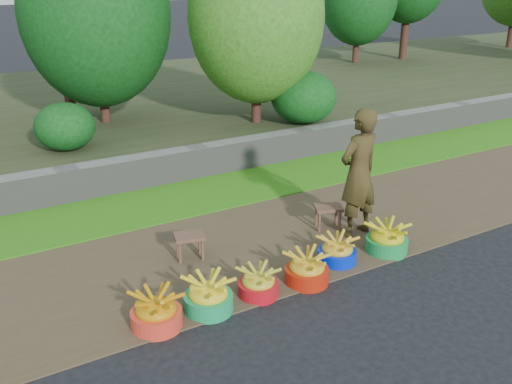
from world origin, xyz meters
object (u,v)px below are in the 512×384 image
basin_d (307,269)px  basin_e (337,251)px  basin_b (208,296)px  basin_f (387,239)px  stool_left (189,239)px  stool_right (328,211)px  basin_a (156,312)px  basin_c (258,283)px  vendor_woman (359,173)px

basin_d → basin_e: basin_d is taller
basin_b → basin_d: basin_b is taller
basin_b → basin_d: size_ratio=1.03×
basin_f → basin_d: bearing=-175.5°
basin_b → basin_e: (1.85, 0.14, -0.02)m
stool_left → stool_right: 2.04m
basin_a → basin_f: bearing=0.8°
basin_e → stool_left: (-1.53, 1.01, 0.12)m
basin_c → basin_e: size_ratio=0.95×
basin_b → basin_e: 1.85m
basin_b → stool_right: 2.54m
stool_left → vendor_woman: size_ratio=0.24×
basin_b → vendor_woman: bearing=14.3°
basin_f → stool_right: (-0.24, 0.93, 0.10)m
basin_d → basin_f: (1.34, 0.11, 0.01)m
basin_a → vendor_woman: 3.29m
stool_right → basin_a: bearing=-161.5°
basin_f → stool_right: size_ratio=1.17×
basin_a → basin_d: basin_a is taller
basin_e → basin_f: 0.74m
basin_b → basin_e: size_ratio=1.11×
basin_c → basin_b: bearing=178.8°
basin_b → stool_right: bearing=22.7°
basin_d → basin_e: size_ratio=1.07×
stool_right → basin_b: bearing=-157.3°
basin_e → basin_d: bearing=-161.5°
basin_a → basin_b: 0.59m
basin_f → stool_right: basin_f is taller
basin_a → basin_e: 2.44m
basin_b → vendor_woman: size_ratio=0.30×
basin_f → basin_e: bearing=172.6°
basin_b → basin_c: (0.61, -0.01, -0.03)m
basin_a → basin_e: bearing=3.3°
basin_a → basin_c: bearing=-0.7°
basin_a → basin_c: basin_a is taller
basin_a → stool_right: basin_a is taller
basin_d → basin_a: bearing=178.1°
stool_left → basin_a: bearing=-128.0°
basin_b → basin_c: bearing=-1.2°
basin_e → basin_f: size_ratio=0.89×
stool_left → basin_f: bearing=-26.0°
basin_d → basin_f: bearing=4.5°
basin_e → basin_b: bearing=-175.6°
stool_left → stool_right: (2.03, -0.17, 0.00)m
basin_a → stool_left: size_ratio=1.23×
vendor_woman → basin_e: bearing=28.5°
basin_b → basin_f: (2.58, 0.05, 0.00)m
basin_c → stool_left: size_ratio=1.06×
basin_a → basin_f: (3.17, 0.05, 0.00)m
basin_e → stool_right: size_ratio=1.04×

